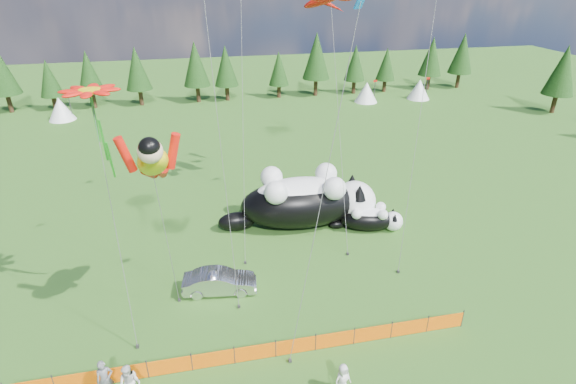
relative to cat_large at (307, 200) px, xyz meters
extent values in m
plane|color=#0B3309|center=(-5.62, -9.07, -2.00)|extent=(160.00, 160.00, 0.00)
cylinder|color=#262626|center=(-14.62, -12.07, -1.45)|extent=(0.06, 0.06, 1.10)
cylinder|color=#262626|center=(-12.62, -12.07, -1.45)|extent=(0.06, 0.06, 1.10)
cylinder|color=#262626|center=(-10.62, -12.07, -1.45)|extent=(0.06, 0.06, 1.10)
cylinder|color=#262626|center=(-8.62, -12.07, -1.45)|extent=(0.06, 0.06, 1.10)
cylinder|color=#262626|center=(-6.62, -12.07, -1.45)|extent=(0.06, 0.06, 1.10)
cylinder|color=#262626|center=(-4.62, -12.07, -1.45)|extent=(0.06, 0.06, 1.10)
cylinder|color=#262626|center=(-2.62, -12.07, -1.45)|extent=(0.06, 0.06, 1.10)
cylinder|color=#262626|center=(-0.62, -12.07, -1.45)|extent=(0.06, 0.06, 1.10)
cylinder|color=#262626|center=(1.38, -12.07, -1.45)|extent=(0.06, 0.06, 1.10)
cylinder|color=#262626|center=(3.38, -12.07, -1.45)|extent=(0.06, 0.06, 1.10)
cylinder|color=#262626|center=(5.38, -12.07, -1.45)|extent=(0.06, 0.06, 1.10)
cube|color=#FF6305|center=(-13.62, -12.07, -1.50)|extent=(2.00, 0.04, 0.90)
cube|color=#FF6305|center=(-11.62, -12.07, -1.50)|extent=(2.00, 0.04, 0.90)
cube|color=#FF6305|center=(-9.62, -12.07, -1.50)|extent=(2.00, 0.04, 0.90)
cube|color=#FF6305|center=(-7.62, -12.07, -1.50)|extent=(2.00, 0.04, 0.90)
cube|color=#FF6305|center=(-5.62, -12.07, -1.50)|extent=(2.00, 0.04, 0.90)
cube|color=#FF6305|center=(-3.62, -12.07, -1.50)|extent=(2.00, 0.04, 0.90)
cube|color=#FF6305|center=(-1.62, -12.07, -1.50)|extent=(2.00, 0.04, 0.90)
cube|color=#FF6305|center=(0.38, -12.07, -1.50)|extent=(2.00, 0.04, 0.90)
cube|color=#FF6305|center=(2.38, -12.07, -1.50)|extent=(2.00, 0.04, 0.90)
cube|color=#FF6305|center=(4.38, -12.07, -1.50)|extent=(2.00, 0.04, 0.90)
ellipsoid|color=black|center=(-0.50, 0.03, -0.25)|extent=(8.93, 4.51, 3.49)
ellipsoid|color=white|center=(-0.50, 0.03, 0.62)|extent=(6.74, 3.24, 2.13)
sphere|color=white|center=(3.57, -0.18, -0.45)|extent=(3.11, 3.11, 3.11)
sphere|color=#F96183|center=(4.88, -0.25, -0.45)|extent=(0.43, 0.43, 0.43)
ellipsoid|color=black|center=(-5.16, 0.26, -1.32)|extent=(2.78, 1.49, 1.36)
cone|color=black|center=(3.52, -1.11, 0.79)|extent=(1.09, 1.09, 1.09)
cone|color=black|center=(3.61, 0.75, 0.79)|extent=(1.09, 1.09, 1.09)
sphere|color=white|center=(1.69, 1.18, 1.40)|extent=(1.63, 1.63, 1.63)
sphere|color=white|center=(1.56, -1.34, 1.40)|extent=(1.63, 1.63, 1.63)
sphere|color=white|center=(-2.38, 1.38, 1.40)|extent=(1.63, 1.63, 1.63)
sphere|color=white|center=(-2.51, -1.14, 1.40)|extent=(1.63, 1.63, 1.63)
ellipsoid|color=black|center=(4.07, -1.64, -1.21)|extent=(4.30, 2.81, 1.58)
ellipsoid|color=white|center=(4.07, -1.64, -0.81)|extent=(3.23, 2.05, 0.97)
sphere|color=white|center=(5.85, -2.12, -1.30)|extent=(1.41, 1.41, 1.41)
sphere|color=#F96183|center=(6.43, -2.28, -1.30)|extent=(0.20, 0.20, 0.20)
ellipsoid|color=black|center=(2.04, -1.09, -1.69)|extent=(1.35, 0.91, 0.61)
cone|color=black|center=(5.74, -2.53, -0.74)|extent=(0.49, 0.49, 0.49)
cone|color=black|center=(5.96, -1.71, -0.74)|extent=(0.49, 0.49, 0.49)
sphere|color=white|center=(5.15, -1.34, -0.46)|extent=(0.74, 0.74, 0.74)
sphere|color=white|center=(4.86, -2.44, -0.46)|extent=(0.74, 0.74, 0.74)
sphere|color=white|center=(3.37, -0.86, -0.46)|extent=(0.74, 0.74, 0.74)
sphere|color=white|center=(3.07, -1.96, -0.46)|extent=(0.74, 0.74, 0.74)
imported|color=silver|center=(-6.90, -6.52, -1.30)|extent=(4.41, 1.99, 1.40)
imported|color=slate|center=(-12.31, -12.67, -1.02)|extent=(0.82, 0.65, 1.97)
imported|color=silver|center=(-11.23, -13.13, -1.02)|extent=(1.06, 0.77, 1.95)
imported|color=silver|center=(-2.11, -14.70, -1.18)|extent=(0.92, 0.73, 1.64)
cylinder|color=#595959|center=(-9.37, -7.59, 2.69)|extent=(0.03, 0.03, 9.18)
cube|color=#262626|center=(-9.26, -6.90, -1.92)|extent=(0.15, 0.15, 0.16)
cylinder|color=#595959|center=(2.14, 0.37, 5.67)|extent=(0.03, 0.03, 17.94)
cube|color=#262626|center=(1.65, -4.49, -1.92)|extent=(0.15, 0.15, 0.16)
cylinder|color=#595959|center=(-11.54, -8.55, 4.21)|extent=(0.03, 0.03, 12.49)
cube|color=#262626|center=(-11.30, -10.05, -1.92)|extent=(0.15, 0.15, 0.16)
cube|color=#1B8518|center=(-11.78, -7.05, 7.92)|extent=(0.19, 0.19, 4.12)
cylinder|color=#595959|center=(-6.26, -6.46, 6.65)|extent=(0.03, 0.03, 17.34)
cube|color=#262626|center=(-5.99, -8.15, -1.92)|extent=(0.15, 0.15, 0.16)
cylinder|color=#595959|center=(6.03, -3.61, 7.46)|extent=(0.03, 0.03, 20.20)
cube|color=#262626|center=(4.10, -7.01, -1.92)|extent=(0.15, 0.15, 0.16)
cylinder|color=#595959|center=(-2.39, -11.39, 6.06)|extent=(0.03, 0.03, 16.31)
cube|color=#262626|center=(-4.01, -12.52, -1.92)|extent=(0.15, 0.15, 0.16)
cylinder|color=#595959|center=(-4.51, -1.03, 6.99)|extent=(0.03, 0.03, 18.73)
cube|color=#262626|center=(-5.12, -4.07, -1.92)|extent=(0.15, 0.15, 0.16)
camera|label=1|loc=(-7.37, -27.86, 15.08)|focal=28.00mm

